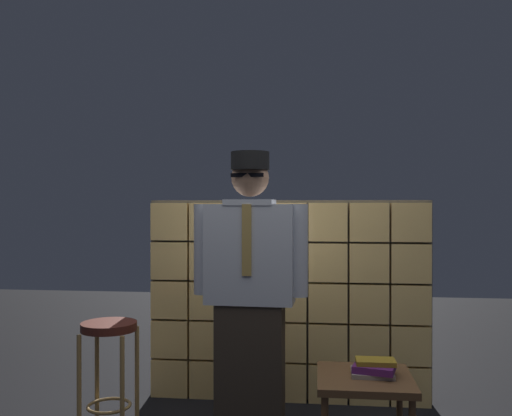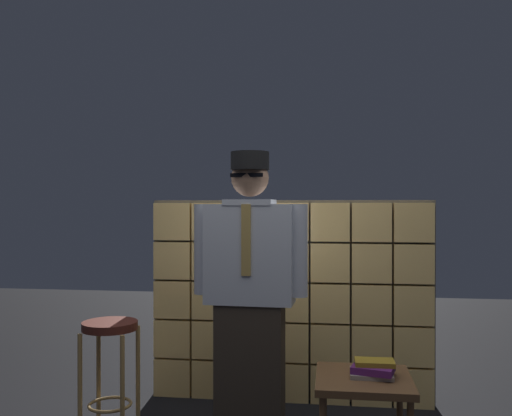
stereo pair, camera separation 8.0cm
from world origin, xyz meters
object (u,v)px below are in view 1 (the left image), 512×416
(bar_stool, at_px, (109,352))
(side_table, at_px, (365,388))
(standing_person, at_px, (250,291))
(book_stack, at_px, (374,368))

(bar_stool, relative_size, side_table, 1.41)
(standing_person, height_order, bar_stool, standing_person)
(side_table, height_order, book_stack, book_stack)
(book_stack, bearing_deg, standing_person, 161.63)
(bar_stool, height_order, book_stack, bar_stool)
(standing_person, bearing_deg, book_stack, -15.79)
(side_table, bearing_deg, standing_person, 159.41)
(standing_person, distance_m, book_stack, 0.85)
(standing_person, xyz_separation_m, bar_stool, (-0.87, -0.08, -0.38))
(standing_person, xyz_separation_m, side_table, (0.67, -0.25, -0.48))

